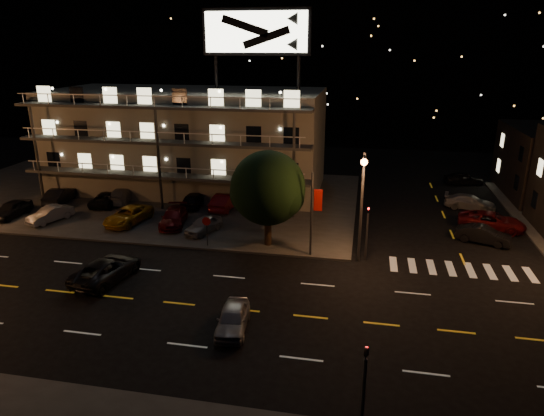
% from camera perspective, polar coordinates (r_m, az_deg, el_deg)
% --- Properties ---
extents(ground, '(140.00, 140.00, 0.00)m').
position_cam_1_polar(ground, '(29.78, -7.23, -11.46)').
color(ground, black).
rests_on(ground, ground).
extents(curb_nw, '(44.00, 24.00, 0.15)m').
position_cam_1_polar(curb_nw, '(51.89, -15.21, 1.41)').
color(curb_nw, '#353533').
rests_on(curb_nw, ground).
extents(motel, '(28.00, 13.80, 18.10)m').
position_cam_1_polar(motel, '(52.52, -9.84, 7.92)').
color(motel, gray).
rests_on(motel, ground).
extents(hill_backdrop, '(120.00, 25.00, 24.00)m').
position_cam_1_polar(hill_backdrop, '(94.33, 2.27, 16.61)').
color(hill_backdrop, black).
rests_on(hill_backdrop, ground).
extents(streetlight_nc, '(0.44, 1.92, 8.00)m').
position_cam_1_polar(streetlight_nc, '(33.80, 10.54, 1.28)').
color(streetlight_nc, '#2D2D30').
rests_on(streetlight_nc, ground).
extents(signal_nw, '(0.20, 0.27, 4.60)m').
position_cam_1_polar(signal_nw, '(35.10, 11.15, -2.23)').
color(signal_nw, '#2D2D30').
rests_on(signal_nw, ground).
extents(signal_sw, '(0.20, 0.27, 4.60)m').
position_cam_1_polar(signal_sw, '(20.09, 10.80, -19.46)').
color(signal_sw, '#2D2D30').
rests_on(signal_sw, ground).
extents(banner_north, '(0.83, 0.16, 6.40)m').
position_cam_1_polar(banner_north, '(34.88, 4.80, -0.56)').
color(banner_north, '#2D2D30').
rests_on(banner_north, ground).
extents(stop_sign, '(0.91, 0.11, 2.61)m').
position_cam_1_polar(stop_sign, '(37.28, -7.69, -2.19)').
color(stop_sign, '#2D2D30').
rests_on(stop_sign, ground).
extents(tree, '(5.87, 5.65, 7.39)m').
position_cam_1_polar(tree, '(36.30, -0.56, 2.12)').
color(tree, black).
rests_on(tree, curb_nw).
extents(lot_car_0, '(1.81, 4.24, 1.43)m').
position_cam_1_polar(lot_car_0, '(49.45, -28.31, -0.10)').
color(lot_car_0, black).
rests_on(lot_car_0, curb_nw).
extents(lot_car_1, '(2.75, 4.24, 1.32)m').
position_cam_1_polar(lot_car_1, '(46.60, -24.66, -0.67)').
color(lot_car_1, gray).
rests_on(lot_car_1, curb_nw).
extents(lot_car_2, '(3.09, 5.32, 1.39)m').
position_cam_1_polar(lot_car_2, '(43.77, -16.55, -0.84)').
color(lot_car_2, '#C98A13').
rests_on(lot_car_2, curb_nw).
extents(lot_car_3, '(2.86, 5.05, 1.38)m').
position_cam_1_polar(lot_car_3, '(42.39, -11.49, -1.06)').
color(lot_car_3, '#560C0E').
rests_on(lot_car_3, curb_nw).
extents(lot_car_4, '(2.65, 4.04, 1.28)m').
position_cam_1_polar(lot_car_4, '(40.34, -8.08, -1.97)').
color(lot_car_4, gray).
rests_on(lot_car_4, curb_nw).
extents(lot_car_5, '(2.24, 4.77, 1.51)m').
position_cam_1_polar(lot_car_5, '(51.65, -23.63, 1.36)').
color(lot_car_5, black).
rests_on(lot_car_5, curb_nw).
extents(lot_car_6, '(2.51, 4.84, 1.30)m').
position_cam_1_polar(lot_car_6, '(49.44, -18.76, 1.10)').
color(lot_car_6, black).
rests_on(lot_car_6, curb_nw).
extents(lot_car_7, '(2.75, 4.98, 1.37)m').
position_cam_1_polar(lot_car_7, '(49.89, -17.34, 1.44)').
color(lot_car_7, gray).
rests_on(lot_car_7, curb_nw).
extents(lot_car_8, '(1.74, 4.23, 1.43)m').
position_cam_1_polar(lot_car_8, '(46.84, -9.12, 1.01)').
color(lot_car_8, black).
rests_on(lot_car_8, curb_nw).
extents(lot_car_9, '(2.00, 4.75, 1.53)m').
position_cam_1_polar(lot_car_9, '(45.77, -5.52, 0.81)').
color(lot_car_9, '#560C0E').
rests_on(lot_car_9, curb_nw).
extents(side_car_0, '(4.38, 2.81, 1.36)m').
position_cam_1_polar(side_car_0, '(41.65, 23.62, -2.90)').
color(side_car_0, black).
rests_on(side_car_0, ground).
extents(side_car_1, '(5.81, 3.64, 1.50)m').
position_cam_1_polar(side_car_1, '(44.88, 24.43, -1.42)').
color(side_car_1, '#560C0E').
rests_on(side_car_1, ground).
extents(side_car_2, '(4.92, 2.73, 1.35)m').
position_cam_1_polar(side_car_2, '(49.79, 22.25, 0.66)').
color(side_car_2, gray).
rests_on(side_car_2, ground).
extents(side_car_3, '(4.47, 2.45, 1.44)m').
position_cam_1_polar(side_car_3, '(58.34, 21.63, 3.28)').
color(side_car_3, black).
rests_on(side_car_3, ground).
extents(road_car_east, '(1.96, 4.06, 1.33)m').
position_cam_1_polar(road_car_east, '(27.25, -4.63, -12.82)').
color(road_car_east, gray).
rests_on(road_car_east, ground).
extents(road_car_west, '(3.36, 5.74, 1.50)m').
position_cam_1_polar(road_car_west, '(34.12, -18.89, -6.87)').
color(road_car_west, black).
rests_on(road_car_west, ground).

